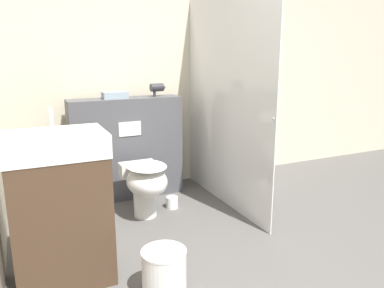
# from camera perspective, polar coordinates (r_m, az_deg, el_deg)

# --- Properties ---
(wall_back) EXTENTS (8.00, 0.06, 2.50)m
(wall_back) POSITION_cam_1_polar(r_m,az_deg,el_deg) (4.13, -6.35, 10.69)
(wall_back) COLOR beige
(wall_back) RESTS_ON ground_plane
(partition_panel) EXTENTS (1.12, 0.28, 1.03)m
(partition_panel) POSITION_cam_1_polar(r_m,az_deg,el_deg) (3.88, -9.87, -0.63)
(partition_panel) COLOR #4C4C51
(partition_panel) RESTS_ON ground_plane
(shower_glass) EXTENTS (0.04, 1.59, 2.01)m
(shower_glass) POSITION_cam_1_polar(r_m,az_deg,el_deg) (3.59, 5.09, 6.35)
(shower_glass) COLOR silver
(shower_glass) RESTS_ON ground_plane
(toilet) EXTENTS (0.35, 0.58, 0.51)m
(toilet) POSITION_cam_1_polar(r_m,az_deg,el_deg) (3.39, -7.11, -5.91)
(toilet) COLOR white
(toilet) RESTS_ON ground_plane
(sink_vanity) EXTENTS (0.60, 0.44, 1.13)m
(sink_vanity) POSITION_cam_1_polar(r_m,az_deg,el_deg) (2.54, -19.38, -9.27)
(sink_vanity) COLOR #473323
(sink_vanity) RESTS_ON ground_plane
(hair_drier) EXTENTS (0.16, 0.08, 0.13)m
(hair_drier) POSITION_cam_1_polar(r_m,az_deg,el_deg) (3.87, -5.25, 8.54)
(hair_drier) COLOR #2D2D33
(hair_drier) RESTS_ON partition_panel
(folded_towel) EXTENTS (0.24, 0.15, 0.07)m
(folded_towel) POSITION_cam_1_polar(r_m,az_deg,el_deg) (3.75, -11.68, 7.31)
(folded_towel) COLOR #8C9EAD
(folded_towel) RESTS_ON partition_panel
(spare_toilet_roll) EXTENTS (0.11, 0.11, 0.11)m
(spare_toilet_roll) POSITION_cam_1_polar(r_m,az_deg,el_deg) (3.66, -3.06, -8.87)
(spare_toilet_roll) COLOR white
(spare_toilet_roll) RESTS_ON ground_plane
(waste_bin) EXTENTS (0.28, 0.28, 0.30)m
(waste_bin) POSITION_cam_1_polar(r_m,az_deg,el_deg) (2.42, -4.26, -19.04)
(waste_bin) COLOR silver
(waste_bin) RESTS_ON ground_plane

